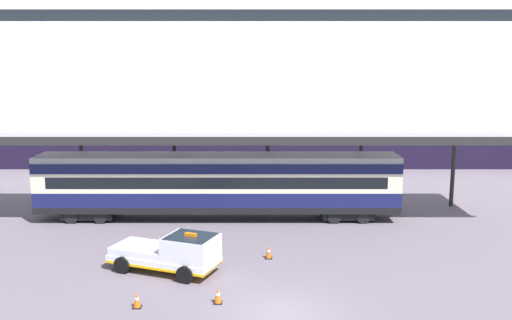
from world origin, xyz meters
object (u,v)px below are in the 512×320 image
traffic_cone_near (217,296)px  traffic_cone_far (268,252)px  train_carriage (218,183)px  service_truck (173,252)px  traffic_cone_mid (137,300)px  cruise_ship (327,31)px

traffic_cone_near → traffic_cone_far: traffic_cone_far is taller
train_carriage → traffic_cone_near: (0.81, -12.62, -1.98)m
service_truck → traffic_cone_mid: service_truck is taller
train_carriage → traffic_cone_near: bearing=-86.3°
service_truck → traffic_cone_near: service_truck is taller
cruise_ship → traffic_cone_near: bearing=-102.5°
service_truck → train_carriage: bearing=80.7°
cruise_ship → traffic_cone_mid: cruise_ship is taller
train_carriage → traffic_cone_far: (3.02, -7.30, -1.97)m
train_carriage → service_truck: (-1.51, -9.16, -1.32)m
train_carriage → traffic_cone_near: train_carriage is taller
traffic_cone_near → traffic_cone_far: (2.21, 5.32, 0.01)m
cruise_ship → service_truck: bearing=-106.6°
cruise_ship → train_carriage: bearing=-108.7°
traffic_cone_near → traffic_cone_mid: size_ratio=1.01×
cruise_ship → traffic_cone_near: (-9.73, -43.82, -13.03)m
traffic_cone_near → cruise_ship: bearing=77.5°
cruise_ship → traffic_cone_far: cruise_ship is taller
traffic_cone_mid → traffic_cone_far: 7.93m
cruise_ship → service_truck: size_ratio=25.28×
traffic_cone_far → traffic_cone_mid: bearing=-133.5°
traffic_cone_near → traffic_cone_mid: 3.27m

